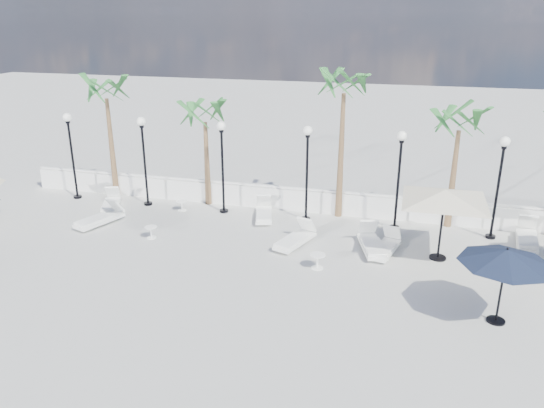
% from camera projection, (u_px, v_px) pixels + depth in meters
% --- Properties ---
extents(ground, '(100.00, 100.00, 0.00)m').
position_uv_depth(ground, '(262.00, 300.00, 15.50)').
color(ground, '#AEAEA8').
rests_on(ground, ground).
extents(balustrade, '(26.00, 0.30, 1.01)m').
position_uv_depth(balustrade, '(311.00, 201.00, 22.15)').
color(balustrade, silver).
rests_on(balustrade, ground).
extents(lamppost_0, '(0.36, 0.36, 3.84)m').
position_uv_depth(lamppost_0, '(71.00, 144.00, 23.07)').
color(lamppost_0, black).
rests_on(lamppost_0, ground).
extents(lamppost_1, '(0.36, 0.36, 3.84)m').
position_uv_depth(lamppost_1, '(144.00, 149.00, 22.23)').
color(lamppost_1, black).
rests_on(lamppost_1, ground).
extents(lamppost_2, '(0.36, 0.36, 3.84)m').
position_uv_depth(lamppost_2, '(222.00, 154.00, 21.39)').
color(lamppost_2, black).
rests_on(lamppost_2, ground).
extents(lamppost_3, '(0.36, 0.36, 3.84)m').
position_uv_depth(lamppost_3, '(307.00, 160.00, 20.55)').
color(lamppost_3, black).
rests_on(lamppost_3, ground).
extents(lamppost_4, '(0.36, 0.36, 3.84)m').
position_uv_depth(lamppost_4, '(399.00, 167.00, 19.71)').
color(lamppost_4, black).
rests_on(lamppost_4, ground).
extents(lamppost_5, '(0.36, 0.36, 3.84)m').
position_uv_depth(lamppost_5, '(500.00, 174.00, 18.87)').
color(lamppost_5, black).
rests_on(lamppost_5, ground).
extents(palm_0, '(2.60, 2.60, 5.50)m').
position_uv_depth(palm_0, '(106.00, 95.00, 22.74)').
color(palm_0, brown).
rests_on(palm_0, ground).
extents(palm_1, '(2.60, 2.60, 4.70)m').
position_uv_depth(palm_1, '(205.00, 118.00, 21.92)').
color(palm_1, brown).
rests_on(palm_1, ground).
extents(palm_2, '(2.60, 2.60, 6.10)m').
position_uv_depth(palm_2, '(344.00, 90.00, 20.09)').
color(palm_2, brown).
rests_on(palm_2, ground).
extents(palm_3, '(2.60, 2.60, 4.90)m').
position_uv_depth(palm_3, '(459.00, 127.00, 19.45)').
color(palm_3, brown).
rests_on(palm_3, ground).
extents(lounger_0, '(1.33, 2.17, 0.78)m').
position_uv_depth(lounger_0, '(100.00, 218.00, 20.87)').
color(lounger_0, white).
rests_on(lounger_0, ground).
extents(lounger_1, '(1.25, 1.94, 0.69)m').
position_uv_depth(lounger_1, '(111.00, 203.00, 22.61)').
color(lounger_1, white).
rests_on(lounger_1, ground).
extents(lounger_2, '(1.12, 2.03, 0.73)m').
position_uv_depth(lounger_2, '(264.00, 213.00, 21.47)').
color(lounger_2, white).
rests_on(lounger_2, ground).
extents(lounger_3, '(1.27, 2.11, 0.75)m').
position_uv_depth(lounger_3, '(295.00, 239.00, 19.01)').
color(lounger_3, white).
rests_on(lounger_3, ground).
extents(lounger_4, '(1.26, 2.24, 0.80)m').
position_uv_depth(lounger_4, '(372.00, 244.00, 18.58)').
color(lounger_4, white).
rests_on(lounger_4, ground).
extents(lounger_5, '(1.07, 2.03, 0.72)m').
position_uv_depth(lounger_5, '(385.00, 247.00, 18.37)').
color(lounger_5, white).
rests_on(lounger_5, ground).
extents(lounger_6, '(0.96, 2.20, 0.80)m').
position_uv_depth(lounger_6, '(527.00, 237.00, 19.09)').
color(lounger_6, white).
rests_on(lounger_6, ground).
extents(side_table_0, '(0.46, 0.46, 0.44)m').
position_uv_depth(side_table_0, '(182.00, 205.00, 22.31)').
color(side_table_0, white).
rests_on(side_table_0, ground).
extents(side_table_1, '(0.46, 0.46, 0.45)m').
position_uv_depth(side_table_1, '(151.00, 231.00, 19.61)').
color(side_table_1, white).
rests_on(side_table_1, ground).
extents(side_table_2, '(0.52, 0.52, 0.50)m').
position_uv_depth(side_table_2, '(317.00, 260.00, 17.28)').
color(side_table_2, white).
rests_on(side_table_2, ground).
extents(parasol_navy_mid, '(2.47, 2.47, 2.21)m').
position_uv_depth(parasol_navy_mid, '(506.00, 257.00, 13.74)').
color(parasol_navy_mid, black).
rests_on(parasol_navy_mid, ground).
extents(parasol_cream_sq_b, '(5.32, 5.32, 2.67)m').
position_uv_depth(parasol_cream_sq_b, '(446.00, 190.00, 17.23)').
color(parasol_cream_sq_b, black).
rests_on(parasol_cream_sq_b, ground).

